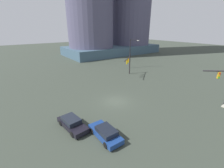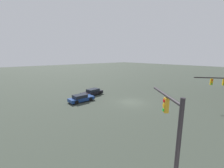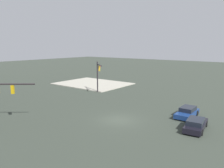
# 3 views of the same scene
# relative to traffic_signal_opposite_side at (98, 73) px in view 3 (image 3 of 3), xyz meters

# --- Properties ---
(ground_plane) EXTENTS (209.11, 209.11, 0.00)m
(ground_plane) POSITION_rel_traffic_signal_opposite_side_xyz_m (-11.85, 9.90, -3.71)
(ground_plane) COLOR #353D33
(sidewalk_corner) EXTENTS (15.18, 11.83, 0.15)m
(sidewalk_corner) POSITION_rel_traffic_signal_opposite_side_xyz_m (7.24, -6.38, -3.63)
(sidewalk_corner) COLOR #AFAA99
(sidewalk_corner) RESTS_ON ground
(traffic_signal_opposite_side) EXTENTS (3.38, 2.75, 5.66)m
(traffic_signal_opposite_side) POSITION_rel_traffic_signal_opposite_side_xyz_m (0.00, 0.00, 0.00)
(traffic_signal_opposite_side) COLOR #252226
(traffic_signal_opposite_side) RESTS_ON ground
(sedan_car_approaching) EXTENTS (2.24, 4.62, 1.21)m
(sedan_car_approaching) POSITION_rel_traffic_signal_opposite_side_xyz_m (-19.91, 7.51, -3.13)
(sedan_car_approaching) COLOR black
(sedan_car_approaching) RESTS_ON ground
(sedan_car_waiting_far) EXTENTS (1.84, 4.27, 1.21)m
(sedan_car_waiting_far) POSITION_rel_traffic_signal_opposite_side_xyz_m (-17.74, 3.84, -3.13)
(sedan_car_waiting_far) COLOR navy
(sedan_car_waiting_far) RESTS_ON ground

